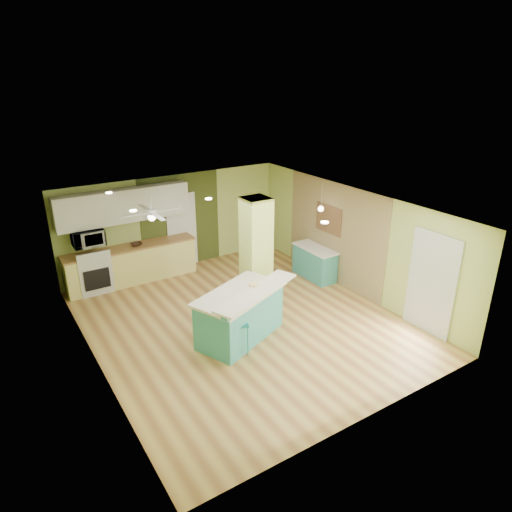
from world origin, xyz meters
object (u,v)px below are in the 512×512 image
(bar_stool, at_px, (238,321))
(fruit_bowl, at_px, (136,244))
(peninsula, at_px, (241,314))
(side_counter, at_px, (314,262))
(canister, at_px, (253,288))

(bar_stool, relative_size, fruit_bowl, 3.62)
(bar_stool, bearing_deg, peninsula, 72.84)
(side_counter, bearing_deg, fruit_bowl, 149.79)
(bar_stool, relative_size, canister, 5.27)
(fruit_bowl, bearing_deg, peninsula, -77.88)
(canister, bearing_deg, side_counter, 28.89)
(side_counter, relative_size, fruit_bowl, 4.59)
(side_counter, relative_size, canister, 6.68)
(bar_stool, xyz_separation_m, fruit_bowl, (-0.50, 4.08, 0.31))
(fruit_bowl, bearing_deg, bar_stool, -82.95)
(peninsula, xyz_separation_m, bar_stool, (-0.29, -0.39, 0.14))
(peninsula, relative_size, side_counter, 1.82)
(bar_stool, height_order, canister, canister)
(peninsula, bearing_deg, side_counter, 2.68)
(side_counter, height_order, fruit_bowl, fruit_bowl)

